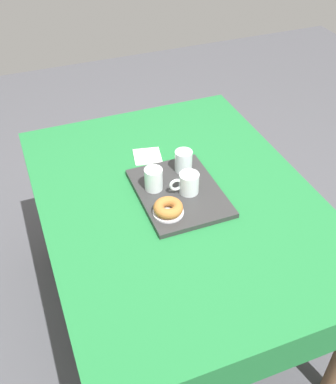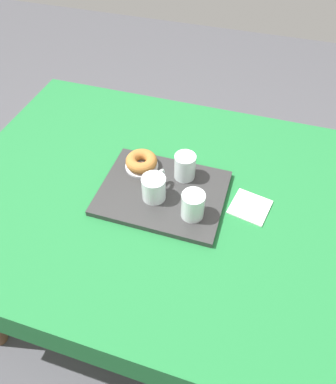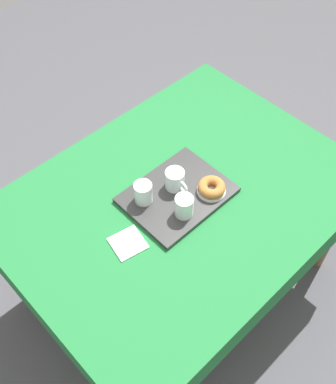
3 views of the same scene
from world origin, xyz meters
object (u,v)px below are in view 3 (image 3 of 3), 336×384
(dining_table, at_px, (181,208))
(donut_plate_left, at_px, (211,191))
(water_glass_near, at_px, (184,207))
(water_glass_far, at_px, (143,194))
(tea_mug_left, at_px, (175,180))
(paper_napkin, at_px, (128,243))
(serving_tray, at_px, (177,195))
(sugar_donut_left, at_px, (212,187))

(dining_table, height_order, donut_plate_left, donut_plate_left)
(water_glass_near, relative_size, water_glass_far, 1.00)
(tea_mug_left, distance_m, paper_napkin, 0.32)
(serving_tray, distance_m, sugar_donut_left, 0.14)
(tea_mug_left, relative_size, sugar_donut_left, 1.07)
(tea_mug_left, bearing_deg, donut_plate_left, 126.50)
(water_glass_near, bearing_deg, paper_napkin, -13.10)
(tea_mug_left, distance_m, water_glass_far, 0.14)
(water_glass_near, bearing_deg, donut_plate_left, -179.68)
(serving_tray, xyz_separation_m, paper_napkin, (0.29, 0.03, -0.01))
(dining_table, height_order, sugar_donut_left, sugar_donut_left)
(water_glass_near, bearing_deg, sugar_donut_left, -179.68)
(water_glass_near, distance_m, donut_plate_left, 0.16)
(serving_tray, distance_m, water_glass_far, 0.15)
(water_glass_near, xyz_separation_m, sugar_donut_left, (-0.16, -0.00, -0.01))
(dining_table, distance_m, water_glass_far, 0.22)
(dining_table, relative_size, paper_napkin, 11.91)
(paper_napkin, bearing_deg, water_glass_far, -149.45)
(dining_table, relative_size, water_glass_far, 15.42)
(dining_table, relative_size, serving_tray, 3.43)
(paper_napkin, bearing_deg, water_glass_near, 166.90)
(sugar_donut_left, bearing_deg, tea_mug_left, -53.50)
(serving_tray, bearing_deg, water_glass_far, -29.44)
(water_glass_far, relative_size, donut_plate_left, 0.78)
(serving_tray, relative_size, water_glass_near, 4.50)
(sugar_donut_left, bearing_deg, water_glass_near, 0.32)
(sugar_donut_left, bearing_deg, dining_table, -42.27)
(donut_plate_left, bearing_deg, serving_tray, -39.62)
(water_glass_near, distance_m, paper_napkin, 0.25)
(dining_table, bearing_deg, serving_tray, -23.10)
(water_glass_far, relative_size, sugar_donut_left, 0.83)
(water_glass_near, bearing_deg, serving_tray, -120.30)
(dining_table, relative_size, donut_plate_left, 12.09)
(tea_mug_left, bearing_deg, paper_napkin, 11.71)
(dining_table, relative_size, sugar_donut_left, 12.74)
(water_glass_far, bearing_deg, tea_mug_left, 165.15)
(dining_table, xyz_separation_m, donut_plate_left, (-0.09, 0.08, 0.11))
(sugar_donut_left, bearing_deg, serving_tray, -39.62)
(water_glass_far, height_order, paper_napkin, water_glass_far)
(tea_mug_left, relative_size, water_glass_far, 1.30)
(tea_mug_left, xyz_separation_m, sugar_donut_left, (-0.09, 0.12, -0.01))
(sugar_donut_left, distance_m, paper_napkin, 0.40)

